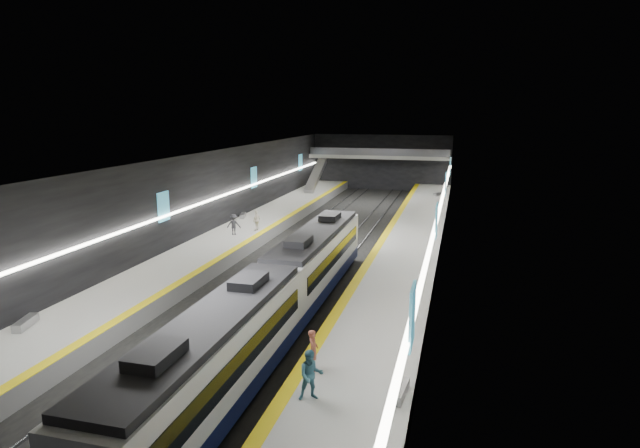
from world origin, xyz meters
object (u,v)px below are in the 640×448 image
(bench_left_far, at_px, (243,216))
(passenger_left_b, at_px, (234,225))
(bench_left_near, at_px, (26,323))
(bench_right_far, at_px, (437,194))
(escalator, at_px, (316,175))
(passenger_left_a, at_px, (257,221))
(passenger_right_b, at_px, (311,376))
(train, at_px, (278,295))
(passenger_right_a, at_px, (313,350))
(bench_right_near, at_px, (399,391))

(bench_left_far, bearing_deg, passenger_left_b, -88.02)
(bench_left_near, xyz_separation_m, passenger_left_b, (1.88, 21.02, 0.69))
(bench_left_far, height_order, bench_right_far, bench_left_far)
(bench_right_far, bearing_deg, bench_left_near, -89.28)
(escalator, relative_size, passenger_left_a, 4.41)
(passenger_right_b, bearing_deg, bench_left_far, 94.28)
(train, bearing_deg, escalator, 102.79)
(passenger_right_a, distance_m, passenger_left_a, 26.51)
(bench_right_near, bearing_deg, bench_right_far, 96.94)
(passenger_left_a, bearing_deg, bench_right_near, 43.04)
(bench_left_near, height_order, bench_left_far, bench_left_near)
(bench_right_near, bearing_deg, passenger_right_b, -155.47)
(passenger_right_a, height_order, passenger_left_b, passenger_left_b)
(bench_left_near, height_order, passenger_left_a, passenger_left_a)
(escalator, height_order, bench_right_far, escalator)
(passenger_right_b, height_order, passenger_left_b, passenger_right_b)
(bench_left_far, bearing_deg, bench_right_far, 31.34)
(train, relative_size, passenger_right_b, 15.59)
(bench_left_near, bearing_deg, bench_right_far, 54.30)
(passenger_right_b, bearing_deg, escalator, 82.39)
(bench_left_near, relative_size, passenger_left_b, 0.96)
(bench_right_near, bearing_deg, train, 144.09)
(bench_left_near, bearing_deg, passenger_right_b, -25.70)
(train, relative_size, passenger_left_a, 16.55)
(bench_right_near, height_order, bench_right_far, bench_right_near)
(escalator, bearing_deg, bench_right_far, -4.05)
(bench_right_far, height_order, passenger_left_a, passenger_left_a)
(passenger_left_b, bearing_deg, bench_left_near, 73.78)
(passenger_right_b, bearing_deg, bench_right_far, 64.74)
(passenger_right_b, height_order, passenger_left_a, passenger_right_b)
(passenger_left_a, distance_m, passenger_left_b, 2.43)
(bench_left_near, bearing_deg, bench_left_far, 75.56)
(train, xyz_separation_m, passenger_left_a, (-8.49, 18.66, -0.29))
(bench_left_near, height_order, passenger_right_b, passenger_right_b)
(train, bearing_deg, bench_left_near, -159.13)
(train, distance_m, passenger_left_a, 20.50)
(passenger_right_a, height_order, passenger_right_b, passenger_right_b)
(bench_right_near, height_order, passenger_right_a, passenger_right_a)
(bench_left_far, xyz_separation_m, passenger_right_b, (15.85, -31.13, 0.76))
(bench_left_near, xyz_separation_m, bench_right_far, (17.74, 47.34, -0.02))
(bench_right_near, bearing_deg, passenger_right_a, 168.18)
(train, relative_size, bench_right_far, 18.91)
(escalator, distance_m, bench_right_far, 16.22)
(bench_right_far, bearing_deg, passenger_left_a, -99.76)
(bench_left_far, relative_size, bench_right_near, 0.99)
(bench_left_near, height_order, passenger_left_b, passenger_left_b)
(passenger_left_b, bearing_deg, passenger_right_a, 110.00)
(bench_right_far, xyz_separation_m, passenger_left_a, (-14.58, -24.25, 0.71))
(escalator, height_order, passenger_left_a, escalator)
(passenger_right_b, bearing_deg, passenger_left_a, 92.71)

